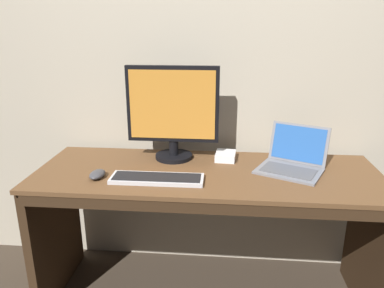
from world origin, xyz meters
name	(u,v)px	position (x,y,z in m)	size (l,w,h in m)	color
desk	(207,213)	(0.00, -0.01, 0.52)	(1.72, 0.62, 0.75)	brown
laptop_space_gray	(293,159)	(0.43, 0.08, 0.80)	(0.39, 0.39, 0.21)	slate
external_monitor	(173,112)	(-0.19, 0.16, 1.01)	(0.48, 0.20, 0.50)	black
wired_keyboard	(157,179)	(-0.23, -0.14, 0.76)	(0.44, 0.14, 0.02)	#BCBCC1
computer_mouse	(97,174)	(-0.52, -0.13, 0.77)	(0.07, 0.11, 0.03)	#38383D
external_drive_box	(226,156)	(0.09, 0.18, 0.77)	(0.10, 0.13, 0.04)	silver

